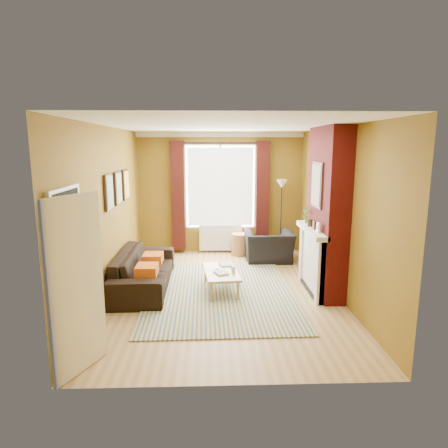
{
  "coord_description": "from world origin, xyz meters",
  "views": [
    {
      "loc": [
        -0.24,
        -6.54,
        2.48
      ],
      "look_at": [
        0.0,
        0.25,
        1.15
      ],
      "focal_mm": 32.0,
      "sensor_mm": 36.0,
      "label": 1
    }
  ],
  "objects_px": {
    "armchair": "(269,246)",
    "coffee_table": "(221,273)",
    "wicker_stool": "(240,244)",
    "sofa": "(144,270)",
    "floor_lamp": "(281,196)"
  },
  "relations": [
    {
      "from": "sofa",
      "to": "coffee_table",
      "type": "height_order",
      "value": "sofa"
    },
    {
      "from": "armchair",
      "to": "coffee_table",
      "type": "bearing_deg",
      "value": 58.27
    },
    {
      "from": "coffee_table",
      "to": "wicker_stool",
      "type": "xyz_separation_m",
      "value": [
        0.51,
        2.34,
        -0.08
      ]
    },
    {
      "from": "sofa",
      "to": "armchair",
      "type": "distance_m",
      "value": 2.92
    },
    {
      "from": "coffee_table",
      "to": "wicker_stool",
      "type": "relative_size",
      "value": 2.28
    },
    {
      "from": "armchair",
      "to": "wicker_stool",
      "type": "bearing_deg",
      "value": -42.81
    },
    {
      "from": "coffee_table",
      "to": "sofa",
      "type": "bearing_deg",
      "value": 164.66
    },
    {
      "from": "wicker_stool",
      "to": "coffee_table",
      "type": "bearing_deg",
      "value": -102.25
    },
    {
      "from": "armchair",
      "to": "coffee_table",
      "type": "relative_size",
      "value": 0.89
    },
    {
      "from": "wicker_stool",
      "to": "armchair",
      "type": "bearing_deg",
      "value": -42.46
    },
    {
      "from": "sofa",
      "to": "wicker_stool",
      "type": "bearing_deg",
      "value": -41.98
    },
    {
      "from": "armchair",
      "to": "wicker_stool",
      "type": "relative_size",
      "value": 2.03
    },
    {
      "from": "coffee_table",
      "to": "floor_lamp",
      "type": "relative_size",
      "value": 0.66
    },
    {
      "from": "wicker_stool",
      "to": "floor_lamp",
      "type": "distance_m",
      "value": 1.46
    },
    {
      "from": "sofa",
      "to": "coffee_table",
      "type": "distance_m",
      "value": 1.38
    }
  ]
}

